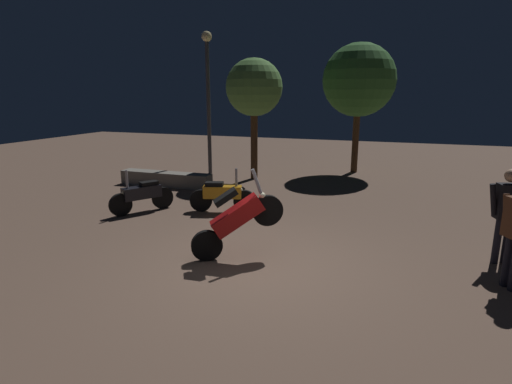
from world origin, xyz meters
TOP-DOWN VIEW (x-y plane):
  - ground_plane at (0.00, 0.00)m, footprint 40.00×40.00m
  - motorcycle_red_foreground at (-0.51, 0.17)m, footprint 1.47×0.94m
  - motorcycle_black_parked_left at (-3.84, 2.10)m, footprint 0.98×1.45m
  - motorcycle_orange_parked_right at (-1.97, 2.81)m, footprint 1.62×0.58m
  - person_rider_beside at (3.92, 1.50)m, footprint 0.67×0.32m
  - streetlamp_near at (-4.46, 7.28)m, footprint 0.36×0.36m
  - tree_left_bg at (0.58, 9.31)m, footprint 2.62×2.62m
  - tree_center_bg at (-2.59, 6.91)m, footprint 1.90×1.90m
  - planter_wall_low at (-4.88, 4.88)m, footprint 3.09×0.50m

SIDE VIEW (x-z plane):
  - ground_plane at x=0.00m, z-range 0.00..0.00m
  - planter_wall_low at x=-4.88m, z-range 0.00..0.45m
  - motorcycle_black_parked_left at x=-3.84m, z-range -0.12..0.99m
  - motorcycle_orange_parked_right at x=-1.97m, z-range -0.12..0.99m
  - motorcycle_red_foreground at x=-0.51m, z-range -0.07..1.56m
  - person_rider_beside at x=3.92m, z-range 0.16..1.84m
  - tree_center_bg at x=-2.59m, z-range 1.04..5.10m
  - streetlamp_near at x=-4.46m, z-range 0.68..5.68m
  - tree_left_bg at x=0.58m, z-range 1.02..5.71m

